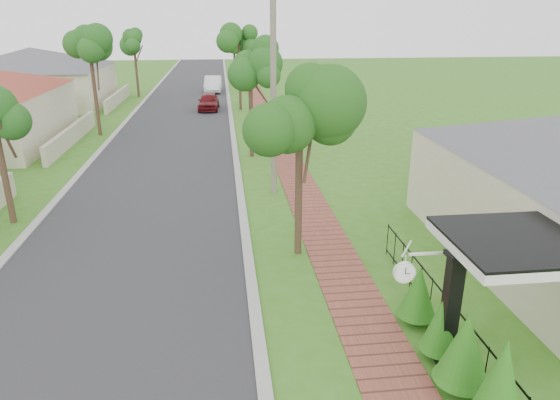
{
  "coord_description": "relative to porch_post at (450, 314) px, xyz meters",
  "views": [
    {
      "loc": [
        0.04,
        -9.39,
        6.88
      ],
      "look_at": [
        1.73,
        5.13,
        1.5
      ],
      "focal_mm": 32.0,
      "sensor_mm": 36.0,
      "label": 1
    }
  ],
  "objects": [
    {
      "name": "picket_fence",
      "position": [
        0.35,
        1.0,
        -0.59
      ],
      "size": [
        0.03,
        8.02,
        1.0
      ],
      "color": "black",
      "rests_on": "ground"
    },
    {
      "name": "station_clock",
      "position": [
        -0.87,
        0.4,
        0.83
      ],
      "size": [
        1.08,
        0.13,
        0.66
      ],
      "color": "white",
      "rests_on": "ground"
    },
    {
      "name": "parked_car_red",
      "position": [
        -5.54,
        31.21,
        -0.48
      ],
      "size": [
        1.71,
        3.86,
        1.29
      ],
      "primitive_type": "imported",
      "rotation": [
        0.0,
        0.0,
        -0.05
      ],
      "color": "#580D12",
      "rests_on": "ground"
    },
    {
      "name": "sidewalk",
      "position": [
        -1.3,
        21.0,
        -1.12
      ],
      "size": [
        1.5,
        120.0,
        0.03
      ],
      "primitive_type": "cube",
      "color": "brown",
      "rests_on": "ground"
    },
    {
      "name": "kerb_right",
      "position": [
        -3.9,
        21.0,
        -1.12
      ],
      "size": [
        0.3,
        120.0,
        0.1
      ],
      "primitive_type": "cube",
      "color": "#9E9E99",
      "rests_on": "ground"
    },
    {
      "name": "kerb_left",
      "position": [
        -11.2,
        21.0,
        -1.12
      ],
      "size": [
        0.3,
        120.0,
        0.1
      ],
      "primitive_type": "cube",
      "color": "#9E9E99",
      "rests_on": "ground"
    },
    {
      "name": "far_house_grey",
      "position": [
        -19.52,
        35.0,
        1.22
      ],
      "size": [
        15.56,
        15.56,
        4.6
      ],
      "color": "beige",
      "rests_on": "ground"
    },
    {
      "name": "street_trees",
      "position": [
        -7.42,
        27.84,
        3.42
      ],
      "size": [
        10.7,
        37.65,
        5.89
      ],
      "color": "#382619",
      "rests_on": "ground"
    },
    {
      "name": "hedge_row",
      "position": [
        -0.1,
        -0.66,
        -0.28
      ],
      "size": [
        0.94,
        4.39,
        2.09
      ],
      "color": "#245C12",
      "rests_on": "ground"
    },
    {
      "name": "utility_pole",
      "position": [
        -2.5,
        11.09,
        3.48
      ],
      "size": [
        1.2,
        0.24,
        9.09
      ],
      "color": "#756D5B",
      "rests_on": "ground"
    },
    {
      "name": "porch_post",
      "position": [
        0.0,
        0.0,
        0.0
      ],
      "size": [
        0.48,
        0.48,
        2.52
      ],
      "color": "black",
      "rests_on": "ground"
    },
    {
      "name": "parked_car_white",
      "position": [
        -5.28,
        41.23,
        -0.38
      ],
      "size": [
        1.7,
        4.52,
        1.47
      ],
      "primitive_type": "imported",
      "rotation": [
        0.0,
        0.0,
        -0.03
      ],
      "color": "white",
      "rests_on": "ground"
    },
    {
      "name": "ground",
      "position": [
        -4.55,
        1.0,
        -1.12
      ],
      "size": [
        160.0,
        160.0,
        0.0
      ],
      "primitive_type": "plane",
      "color": "#376818",
      "rests_on": "ground"
    },
    {
      "name": "road",
      "position": [
        -7.55,
        21.0,
        -1.12
      ],
      "size": [
        7.0,
        120.0,
        0.02
      ],
      "primitive_type": "cube",
      "color": "#28282B",
      "rests_on": "ground"
    },
    {
      "name": "near_tree",
      "position": [
        -2.35,
        5.41,
        3.23
      ],
      "size": [
        2.13,
        2.13,
        5.46
      ],
      "color": "#382619",
      "rests_on": "ground"
    }
  ]
}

